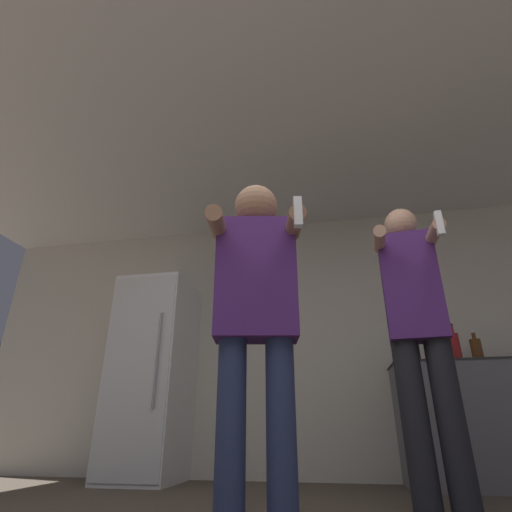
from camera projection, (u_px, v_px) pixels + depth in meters
name	position (u px, v px, depth m)	size (l,w,h in m)	color
wall_back	(305.00, 337.00, 4.01)	(7.00, 0.06, 2.55)	beige
ceiling_slab	(282.00, 130.00, 3.12)	(7.00, 3.59, 0.05)	silver
refrigerator	(152.00, 375.00, 3.76)	(0.63, 0.74, 1.79)	white
counter	(494.00, 423.00, 3.16)	(1.47, 0.57, 0.94)	slate
bottle_red_label	(455.00, 347.00, 3.42)	(0.08, 0.08, 0.34)	maroon
bottle_brown_liquor	(415.00, 351.00, 3.47)	(0.08, 0.08, 0.29)	black
bottle_dark_rum	(477.00, 350.00, 3.38)	(0.09, 0.09, 0.27)	#563314
person_woman_foreground	(256.00, 307.00, 1.89)	(0.50, 0.50, 1.62)	navy
person_man_side	(418.00, 330.00, 2.34)	(0.42, 0.54, 1.76)	black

